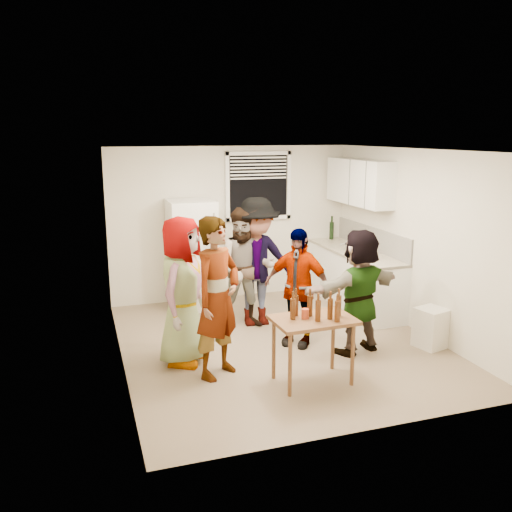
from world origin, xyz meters
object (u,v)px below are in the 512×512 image
object	(u,v)px
wine_bottle	(331,239)
red_cup	(305,318)
refrigerator	(192,255)
kettle	(351,250)
blue_cup	(361,261)
guest_grey	(184,361)
guest_orange	(357,351)
guest_stripe	(219,374)
beer_bottle_counter	(366,258)
serving_table	(312,381)
guest_back_right	(256,324)
guest_black	(296,344)
trash_bin	(431,328)
guest_back_left	(246,326)
beer_bottle_table	(318,321)

from	to	relation	value
wine_bottle	red_cup	bearing A→B (deg)	-120.18
refrigerator	kettle	size ratio (longest dim) A/B	7.02
blue_cup	guest_grey	bearing A→B (deg)	-166.59
blue_cup	guest_orange	size ratio (longest dim) A/B	0.09
blue_cup	guest_stripe	distance (m)	2.82
wine_bottle	guest_grey	world-z (taller)	wine_bottle
guest_stripe	beer_bottle_counter	bearing A→B (deg)	-10.51
serving_table	guest_grey	world-z (taller)	serving_table
refrigerator	kettle	bearing A→B (deg)	-15.59
kettle	serving_table	size ratio (longest dim) A/B	0.28
guest_back_right	guest_orange	bearing A→B (deg)	-53.60
refrigerator	wine_bottle	distance (m)	2.51
guest_grey	guest_black	bearing A→B (deg)	-52.95
guest_grey	guest_back_right	size ratio (longest dim) A/B	0.97
wine_bottle	serving_table	size ratio (longest dim) A/B	0.34
serving_table	guest_orange	bearing A→B (deg)	34.60
blue_cup	trash_bin	size ratio (longest dim) A/B	0.26
kettle	guest_orange	world-z (taller)	kettle
wine_bottle	guest_back_right	xyz separation A→B (m)	(-1.79, -1.29, -0.90)
kettle	trash_bin	bearing A→B (deg)	-69.19
guest_orange	guest_back_right	bearing A→B (deg)	-71.54
serving_table	guest_back_left	bearing A→B (deg)	95.28
beer_bottle_table	guest_back_right	xyz separation A→B (m)	(-0.01, 2.07, -0.74)
guest_back_left	guest_black	world-z (taller)	guest_back_left
beer_bottle_counter	guest_stripe	distance (m)	3.01
blue_cup	serving_table	bearing A→B (deg)	-132.08
kettle	guest_grey	size ratio (longest dim) A/B	0.14
blue_cup	trash_bin	xyz separation A→B (m)	(0.38, -1.19, -0.65)
beer_bottle_table	blue_cup	bearing A→B (deg)	49.64
trash_bin	beer_bottle_table	bearing A→B (deg)	-163.60
beer_bottle_counter	guest_grey	size ratio (longest dim) A/B	0.14
wine_bottle	serving_table	bearing A→B (deg)	-118.80
beer_bottle_counter	serving_table	bearing A→B (deg)	-132.76
guest_stripe	guest_back_left	world-z (taller)	guest_back_left
wine_bottle	guest_back_right	distance (m)	2.38
guest_orange	beer_bottle_table	bearing A→B (deg)	23.81
kettle	wine_bottle	xyz separation A→B (m)	(0.10, 0.90, -0.00)
wine_bottle	trash_bin	bearing A→B (deg)	-88.50
guest_stripe	guest_black	bearing A→B (deg)	-11.16
trash_bin	guest_orange	bearing A→B (deg)	170.43
beer_bottle_counter	guest_orange	bearing A→B (deg)	-122.87
serving_table	guest_stripe	xyz separation A→B (m)	(-0.94, 0.51, 0.00)
guest_stripe	guest_back_left	xyz separation A→B (m)	(0.76, 1.41, 0.00)
blue_cup	serving_table	xyz separation A→B (m)	(-1.48, -1.64, -0.90)
trash_bin	guest_orange	size ratio (longest dim) A/B	0.32
wine_bottle	guest_back_left	distance (m)	2.55
wine_bottle	guest_back_left	size ratio (longest dim) A/B	0.18
guest_grey	kettle	bearing A→B (deg)	-31.28
red_cup	guest_black	world-z (taller)	red_cup
beer_bottle_counter	trash_bin	world-z (taller)	beer_bottle_counter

